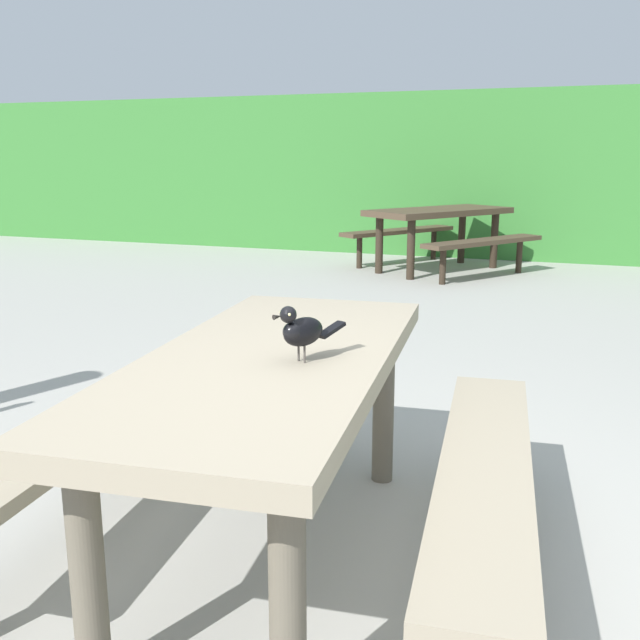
% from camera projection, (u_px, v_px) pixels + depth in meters
% --- Properties ---
extents(ground_plane, '(60.00, 60.00, 0.00)m').
position_uv_depth(ground_plane, '(320.00, 620.00, 2.16)').
color(ground_plane, '#A3A099').
extents(hedge_wall, '(28.00, 2.31, 2.18)m').
position_uv_depth(hedge_wall, '(539.00, 174.00, 10.20)').
color(hedge_wall, '#387A33').
rests_on(hedge_wall, ground).
extents(picnic_table_foreground, '(1.85, 1.87, 0.74)m').
position_uv_depth(picnic_table_foreground, '(271.00, 406.00, 2.37)').
color(picnic_table_foreground, gray).
rests_on(picnic_table_foreground, ground).
extents(bird_grackle, '(0.16, 0.27, 0.18)m').
position_uv_depth(bird_grackle, '(301.00, 330.00, 2.20)').
color(bird_grackle, black).
rests_on(bird_grackle, picnic_table_foreground).
extents(picnic_table_mid_left, '(2.34, 2.35, 0.74)m').
position_uv_depth(picnic_table_mid_left, '(439.00, 224.00, 8.53)').
color(picnic_table_mid_left, '#473828').
rests_on(picnic_table_mid_left, ground).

